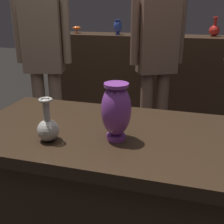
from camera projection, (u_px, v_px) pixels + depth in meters
display_plinth at (109, 205)px, 1.35m from camera, size 1.20×0.64×0.80m
back_display_shelf at (162, 79)px, 3.29m from camera, size 2.60×0.40×0.99m
vase_centerpiece at (116, 110)px, 1.08m from camera, size 0.12×0.12×0.23m
vase_tall_behind at (48, 127)px, 1.10m from camera, size 0.09×0.09×0.17m
shelf_vase_right at (214, 30)px, 3.02m from camera, size 0.11×0.11×0.20m
shelf_vase_far_left at (77, 28)px, 3.35m from camera, size 0.10×0.10×0.08m
shelf_vase_left at (118, 27)px, 3.16m from camera, size 0.09×0.09×0.16m
shelf_vase_center at (165, 29)px, 3.06m from camera, size 0.08×0.08×0.13m
visitor_near_left at (44, 55)px, 2.37m from camera, size 0.46×0.25×1.55m
visitor_center_back at (157, 56)px, 2.39m from camera, size 0.42×0.31×1.53m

